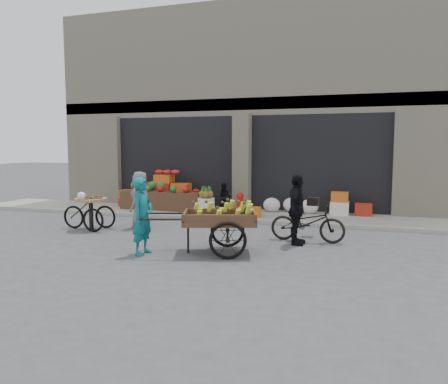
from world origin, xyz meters
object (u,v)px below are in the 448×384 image
(seated_person, at_px, (225,197))
(vendor_woman, at_px, (143,216))
(bicycle, at_px, (308,222))
(tricycle_cart, at_px, (91,208))
(fire_hydrant, at_px, (240,203))
(cyclist, at_px, (297,210))
(orange_bucket, at_px, (256,212))
(banana_cart, at_px, (217,216))
(vendor_grey, at_px, (140,200))
(pineapple_bin, at_px, (206,206))

(seated_person, distance_m, vendor_woman, 5.29)
(bicycle, bearing_deg, tricycle_cart, 95.32)
(fire_hydrant, height_order, cyclist, cyclist)
(fire_hydrant, xyz_separation_m, orange_bucket, (0.50, -0.05, -0.23))
(seated_person, height_order, bicycle, seated_person)
(tricycle_cart, height_order, cyclist, cyclist)
(seated_person, relative_size, tricycle_cart, 0.65)
(fire_hydrant, bearing_deg, bicycle, -45.97)
(banana_cart, distance_m, vendor_woman, 1.52)
(banana_cart, bearing_deg, tricycle_cart, 143.15)
(orange_bucket, xyz_separation_m, tricycle_cart, (-3.86, -2.63, 0.30))
(fire_hydrant, relative_size, bicycle, 0.41)
(vendor_grey, xyz_separation_m, cyclist, (4.32, -0.73, 0.03))
(vendor_woman, bearing_deg, cyclist, -53.45)
(orange_bucket, bearing_deg, fire_hydrant, 174.29)
(orange_bucket, relative_size, seated_person, 0.34)
(pineapple_bin, height_order, seated_person, seated_person)
(fire_hydrant, xyz_separation_m, vendor_grey, (-2.22, -2.05, 0.26))
(fire_hydrant, relative_size, seated_person, 0.76)
(tricycle_cart, xyz_separation_m, vendor_grey, (1.13, 0.63, 0.20))
(vendor_grey, bearing_deg, orange_bucket, 126.86)
(cyclist, bearing_deg, pineapple_bin, 50.83)
(seated_person, bearing_deg, vendor_woman, -100.53)
(pineapple_bin, bearing_deg, vendor_woman, -85.71)
(seated_person, height_order, banana_cart, banana_cart)
(orange_bucket, distance_m, vendor_grey, 3.42)
(orange_bucket, height_order, vendor_grey, vendor_grey)
(seated_person, height_order, tricycle_cart, seated_person)
(orange_bucket, bearing_deg, vendor_grey, -143.64)
(banana_cart, relative_size, vendor_grey, 1.77)
(orange_bucket, xyz_separation_m, bicycle, (1.80, -2.33, 0.18))
(vendor_woman, bearing_deg, orange_bucket, -11.69)
(tricycle_cart, bearing_deg, bicycle, 2.69)
(seated_person, height_order, cyclist, cyclist)
(fire_hydrant, height_order, tricycle_cart, tricycle_cart)
(orange_bucket, relative_size, vendor_grey, 0.21)
(fire_hydrant, distance_m, orange_bucket, 0.55)
(fire_hydrant, xyz_separation_m, bicycle, (2.30, -2.38, -0.05))
(seated_person, distance_m, tricycle_cart, 4.26)
(tricycle_cart, bearing_deg, seated_person, 51.10)
(fire_hydrant, distance_m, banana_cart, 4.13)
(fire_hydrant, bearing_deg, seated_person, 137.12)
(vendor_woman, relative_size, bicycle, 0.92)
(tricycle_cart, distance_m, vendor_grey, 1.31)
(banana_cart, height_order, cyclist, cyclist)
(fire_hydrant, height_order, vendor_woman, vendor_woman)
(seated_person, bearing_deg, cyclist, -60.76)
(pineapple_bin, relative_size, tricycle_cart, 0.37)
(pineapple_bin, bearing_deg, seated_person, 56.31)
(seated_person, relative_size, vendor_woman, 0.59)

